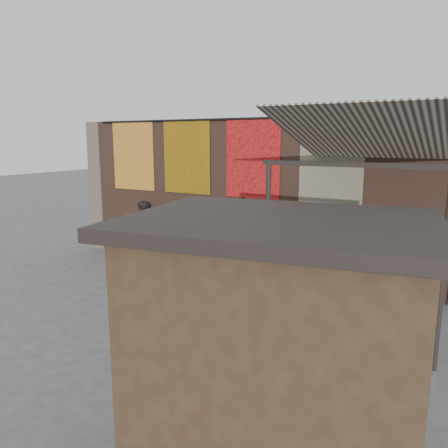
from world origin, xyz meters
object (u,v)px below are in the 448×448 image
at_px(scooter_stool_2, 186,254).
at_px(scooter_stool_3, 205,257).
at_px(diner_right, 146,232).
at_px(shopper_grey, 356,299).
at_px(scooter_stool_1, 166,254).
at_px(shopper_tan, 357,291).
at_px(scooter_stool_5, 248,264).
at_px(scooter_stool_6, 271,267).
at_px(scooter_stool_4, 226,260).
at_px(scooter_stool_9, 347,282).
at_px(scooter_stool_0, 147,250).
at_px(scooter_stool_7, 296,271).
at_px(shelf_box, 228,226).
at_px(market_stall, 277,366).
at_px(diner_left, 166,240).
at_px(shopper_navy, 317,284).
at_px(scooter_stool_8, 320,274).

relative_size(scooter_stool_2, scooter_stool_3, 1.01).
relative_size(diner_right, shopper_grey, 1.03).
height_order(scooter_stool_1, shopper_tan, shopper_tan).
height_order(scooter_stool_5, scooter_stool_6, scooter_stool_6).
xyz_separation_m(scooter_stool_4, scooter_stool_9, (3.13, -0.01, -0.08)).
distance_m(shopper_grey, shopper_tan, 0.78).
height_order(scooter_stool_0, scooter_stool_7, scooter_stool_7).
bearing_deg(shopper_tan, scooter_stool_4, 111.34).
bearing_deg(scooter_stool_2, shelf_box, 13.69).
distance_m(scooter_stool_4, shopper_grey, 4.56).
height_order(scooter_stool_5, scooter_stool_7, scooter_stool_7).
height_order(scooter_stool_4, market_stall, market_stall).
relative_size(diner_left, market_stall, 0.67).
xyz_separation_m(diner_left, shopper_tan, (5.15, -1.08, -0.15)).
bearing_deg(scooter_stool_9, market_stall, -82.91).
distance_m(scooter_stool_0, market_stall, 8.81).
bearing_deg(scooter_stool_5, shelf_box, 160.77).
height_order(shopper_grey, shopper_tan, shopper_grey).
height_order(scooter_stool_4, scooter_stool_7, scooter_stool_4).
bearing_deg(scooter_stool_3, diner_left, -145.91).
bearing_deg(scooter_stool_0, scooter_stool_3, -1.02).
bearing_deg(shelf_box, scooter_stool_0, -173.07).
relative_size(scooter_stool_4, scooter_stool_6, 1.05).
distance_m(scooter_stool_7, diner_right, 4.53).
height_order(diner_right, shopper_tan, diner_right).
distance_m(scooter_stool_1, scooter_stool_3, 1.26).
bearing_deg(scooter_stool_2, scooter_stool_9, -0.84).
height_order(shelf_box, shopper_grey, shopper_grey).
bearing_deg(diner_left, scooter_stool_6, -5.36).
bearing_deg(shopper_grey, market_stall, 121.81).
bearing_deg(scooter_stool_2, diner_right, -179.19).
relative_size(diner_left, shopper_grey, 1.04).
distance_m(diner_right, shopper_grey, 6.92).
distance_m(scooter_stool_0, shopper_navy, 6.04).
xyz_separation_m(scooter_stool_9, shopper_tan, (0.57, -1.64, 0.41)).
height_order(scooter_stool_1, scooter_stool_4, scooter_stool_4).
height_order(scooter_stool_2, scooter_stool_9, scooter_stool_2).
height_order(shelf_box, scooter_stool_9, shelf_box).
height_order(scooter_stool_8, market_stall, market_stall).
relative_size(scooter_stool_7, scooter_stool_9, 1.14).
bearing_deg(shopper_navy, scooter_stool_8, -79.90).
bearing_deg(scooter_stool_6, diner_right, 179.50).
xyz_separation_m(shelf_box, scooter_stool_7, (1.98, -0.25, -0.87)).
distance_m(scooter_stool_7, scooter_stool_9, 1.25).
relative_size(shopper_grey, market_stall, 0.65).
relative_size(scooter_stool_0, scooter_stool_6, 0.88).
xyz_separation_m(scooter_stool_2, shopper_tan, (4.96, -1.70, 0.34)).
distance_m(scooter_stool_6, scooter_stool_8, 1.20).
relative_size(scooter_stool_0, shopper_tan, 0.50).
bearing_deg(scooter_stool_8, scooter_stool_4, -178.22).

